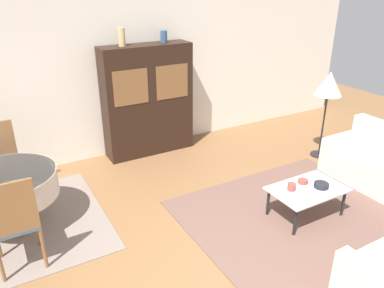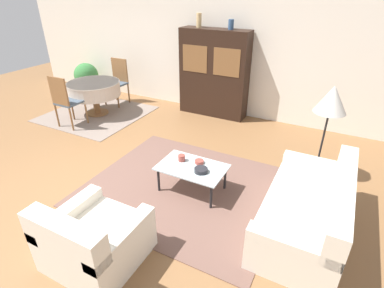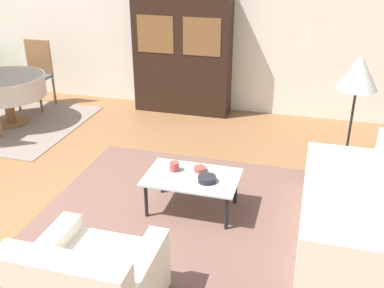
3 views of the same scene
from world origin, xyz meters
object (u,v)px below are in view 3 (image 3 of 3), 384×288
Objects in this scene: floor_lamp at (358,76)px; bowl at (207,179)px; dining_chair_far at (36,70)px; armchair at (89,287)px; cup at (174,166)px; coffee_table at (192,180)px; dining_table at (5,86)px; couch at (357,213)px; display_cabinet at (182,54)px; bowl_small at (200,169)px.

floor_lamp is 7.93× the size of bowl.
floor_lamp is (4.75, -1.14, 0.61)m from dining_chair_far.
armchair is at bearing -123.74° from floor_lamp.
cup is (3.03, -2.25, -0.17)m from dining_chair_far.
coffee_table is 3.58m from dining_table.
couch is 17.90× the size of cup.
dining_chair_far is 0.74× the size of floor_lamp.
couch is at bearing -48.76° from display_cabinet.
dining_chair_far reaches higher than bowl.
coffee_table is at bearing -109.44° from bowl_small.
armchair is 1.61m from coffee_table.
dining_table is at bearing 156.88° from bowl_small.
display_cabinet is (-0.92, 2.77, 0.56)m from coffee_table.
cup is at bearing 160.49° from bowl.
dining_chair_far reaches higher than coffee_table.
bowl is at bearing 89.29° from couch.
cup is (-0.20, 0.07, 0.08)m from coffee_table.
bowl_small is at bearing 146.22° from dining_chair_far.
armchair reaches higher than dining_table.
coffee_table is at bearing -25.36° from dining_table.
couch is 3.84m from display_cabinet.
floor_lamp is at bearing -33.09° from display_cabinet.
display_cabinet is 18.50× the size of cup.
dining_table is 8.92× the size of bowl_small.
bowl is at bearing -25.09° from dining_table.
floor_lamp is 11.33× the size of bowl_small.
floor_lamp reaches higher than bowl_small.
dining_chair_far is at bearing 166.45° from floor_lamp.
armchair is at bearing -102.37° from bowl_small.
floor_lamp is at bearing 2.74° from couch.
coffee_table is at bearing -142.05° from floor_lamp.
bowl_small is at bearing 122.24° from bowl.
display_cabinet is at bearing 104.85° from cup.
display_cabinet reaches higher than coffee_table.
armchair reaches higher than bowl_small.
display_cabinet is 1.27× the size of floor_lamp.
cup is (0.71, -2.70, -0.47)m from display_cabinet.
floor_lamp is at bearing 32.83° from cup.
armchair is at bearing -101.76° from coffee_table.
coffee_table is 0.88× the size of dining_chair_far.
dining_table is at bearing 175.78° from floor_lamp.
bowl is (0.50, 1.52, 0.14)m from armchair.
display_cabinet is (-2.49, 2.85, 0.63)m from couch.
cup is 0.54× the size of bowl.
display_cabinet is 1.73× the size of dining_chair_far.
display_cabinet is 3.07m from bowl.
dining_table is 0.79m from dining_chair_far.
display_cabinet reaches higher than dining_table.
dining_chair_far is 4.92m from floor_lamp.
dining_chair_far is 10.72× the size of cup.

